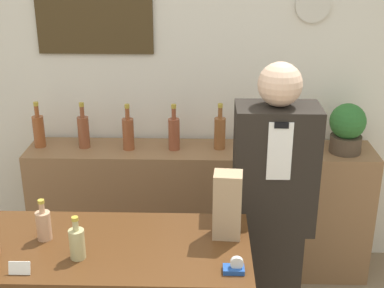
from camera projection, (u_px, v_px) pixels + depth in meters
name	position (u px, v px, depth m)	size (l,w,h in m)	color
back_wall	(172.00, 79.00, 3.68)	(5.20, 0.09, 2.70)	silver
back_shelf	(200.00, 210.00, 3.77)	(2.34, 0.38, 0.94)	#8E6642
shopkeeper	(272.00, 217.00, 2.91)	(0.43, 0.27, 1.71)	black
potted_plant	(347.00, 128.00, 3.49)	(0.24, 0.24, 0.33)	#4C3D2D
paper_bag	(227.00, 205.00, 2.45)	(0.14, 0.12, 0.32)	tan
tape_dispenser	(235.00, 267.00, 2.23)	(0.09, 0.06, 0.07)	#1E4799
price_card_right	(19.00, 268.00, 2.21)	(0.09, 0.02, 0.06)	white
counter_bottle_2	(44.00, 224.00, 2.45)	(0.07, 0.07, 0.20)	tan
counter_bottle_3	(77.00, 243.00, 2.31)	(0.07, 0.07, 0.20)	tan
shelf_bottle_0	(39.00, 130.00, 3.60)	(0.08, 0.08, 0.32)	brown
shelf_bottle_1	(84.00, 131.00, 3.58)	(0.08, 0.08, 0.32)	brown
shelf_bottle_2	(128.00, 133.00, 3.55)	(0.08, 0.08, 0.32)	brown
shelf_bottle_3	(174.00, 133.00, 3.55)	(0.08, 0.08, 0.32)	brown
shelf_bottle_4	(220.00, 132.00, 3.56)	(0.08, 0.08, 0.32)	brown
shelf_bottle_5	(266.00, 134.00, 3.53)	(0.08, 0.08, 0.32)	brown
shelf_bottle_6	(312.00, 133.00, 3.54)	(0.08, 0.08, 0.32)	brown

